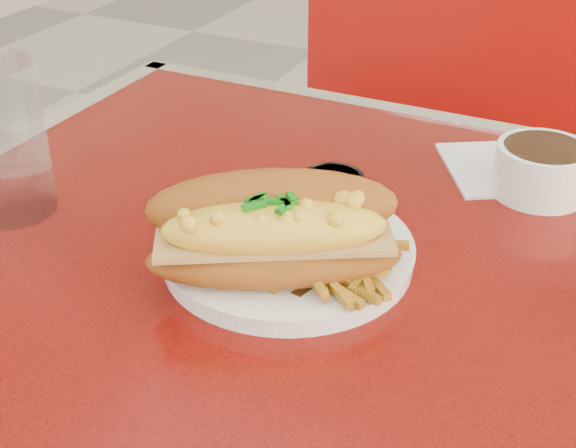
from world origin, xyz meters
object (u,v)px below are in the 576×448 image
at_px(dinner_plate, 288,252).
at_px(gravy_ramekin, 542,169).
at_px(booth_bench_far, 551,285).
at_px(diner_table, 451,445).
at_px(fork, 352,257).
at_px(mac_hoagie, 274,231).
at_px(sauce_cup_left, 333,187).
at_px(water_tumbler, 0,140).

bearing_deg(dinner_plate, gravy_ramekin, 52.12).
relative_size(booth_bench_far, gravy_ramekin, 8.98).
bearing_deg(diner_table, fork, 175.04).
bearing_deg(mac_hoagie, dinner_plate, 70.17).
distance_m(sauce_cup_left, water_tumbler, 0.34).
xyz_separation_m(mac_hoagie, water_tumbler, (-0.31, 0.00, 0.02)).
bearing_deg(sauce_cup_left, booth_bench_far, 74.85).
relative_size(mac_hoagie, gravy_ramekin, 1.87).
distance_m(booth_bench_far, mac_hoagie, 1.02).
bearing_deg(gravy_ramekin, mac_hoagie, -122.16).
height_order(fork, sauce_cup_left, sauce_cup_left).
bearing_deg(sauce_cup_left, diner_table, -34.44).
bearing_deg(water_tumbler, diner_table, 4.28).
bearing_deg(sauce_cup_left, water_tumbler, -151.24).
bearing_deg(water_tumbler, mac_hoagie, -0.85).
bearing_deg(mac_hoagie, sauce_cup_left, 65.15).
height_order(booth_bench_far, dinner_plate, booth_bench_far).
height_order(fork, gravy_ramekin, gravy_ramekin).
bearing_deg(booth_bench_far, fork, -98.22).
bearing_deg(fork, diner_table, -80.31).
height_order(dinner_plate, mac_hoagie, mac_hoagie).
relative_size(diner_table, gravy_ramekin, 9.20).
relative_size(booth_bench_far, sauce_cup_left, 18.76).
bearing_deg(dinner_plate, water_tumbler, -172.54).
relative_size(diner_table, dinner_plate, 4.99).
bearing_deg(booth_bench_far, dinner_plate, -102.45).
relative_size(dinner_plate, mac_hoagie, 0.99).
distance_m(diner_table, booth_bench_far, 0.87).
relative_size(mac_hoagie, fork, 1.62).
distance_m(diner_table, mac_hoagie, 0.28).
bearing_deg(diner_table, water_tumbler, -175.72).
bearing_deg(gravy_ramekin, water_tumbler, -150.28).
bearing_deg(sauce_cup_left, mac_hoagie, -84.94).
relative_size(dinner_plate, fork, 1.60).
xyz_separation_m(diner_table, mac_hoagie, (-0.17, -0.04, 0.22)).
xyz_separation_m(dinner_plate, gravy_ramekin, (0.19, 0.24, 0.02)).
relative_size(fork, gravy_ramekin, 1.15).
height_order(diner_table, gravy_ramekin, gravy_ramekin).
bearing_deg(mac_hoagie, water_tumbler, 149.25).
height_order(booth_bench_far, gravy_ramekin, booth_bench_far).
bearing_deg(dinner_plate, sauce_cup_left, 93.23).
xyz_separation_m(diner_table, water_tumbler, (-0.48, -0.04, 0.24)).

